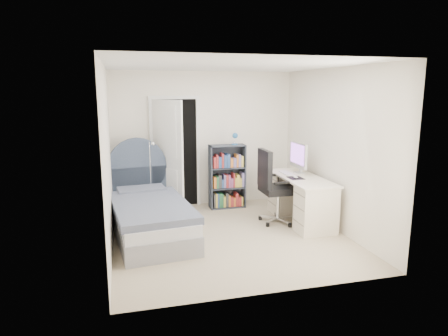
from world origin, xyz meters
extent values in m
cube|color=tan|center=(0.00, 0.00, -0.03)|extent=(3.40, 3.60, 0.05)
cube|color=white|center=(0.00, 0.00, 2.52)|extent=(3.40, 3.60, 0.05)
cube|color=white|center=(0.00, 1.82, 1.25)|extent=(3.40, 0.05, 2.50)
cube|color=white|center=(0.00, -1.82, 1.25)|extent=(3.40, 0.05, 2.50)
cube|color=white|center=(-1.72, 0.00, 1.25)|extent=(0.05, 3.60, 2.50)
cube|color=white|center=(1.72, 0.00, 1.25)|extent=(0.05, 3.60, 2.50)
cube|color=black|center=(-0.55, 1.80, 1.00)|extent=(0.80, 0.01, 2.00)
cube|color=white|center=(-0.98, 1.77, 1.00)|extent=(0.06, 0.06, 2.00)
cube|color=white|center=(-0.12, 1.77, 1.00)|extent=(0.06, 0.06, 2.00)
cube|color=white|center=(-0.55, 1.77, 2.03)|extent=(0.92, 0.06, 0.06)
cube|color=white|center=(-0.73, 1.43, 1.00)|extent=(0.47, 0.69, 2.00)
cube|color=gray|center=(-1.14, 0.30, 0.14)|extent=(1.24, 2.23, 0.28)
cube|color=silver|center=(-1.14, 0.30, 0.35)|extent=(1.21, 2.19, 0.17)
cube|color=slate|center=(-1.13, 0.20, 0.48)|extent=(1.24, 1.92, 0.11)
cube|color=slate|center=(-1.23, 1.07, 0.50)|extent=(0.80, 0.51, 0.13)
cube|color=#3B475C|center=(-1.26, 1.41, 0.43)|extent=(1.02, 0.17, 0.85)
cylinder|color=#3B475C|center=(-1.26, 1.41, 0.85)|extent=(1.02, 0.17, 1.01)
cylinder|color=tan|center=(-1.26, 1.47, 0.23)|extent=(0.03, 0.03, 0.45)
cylinder|color=tan|center=(-1.26, 1.77, 0.23)|extent=(0.03, 0.03, 0.45)
cylinder|color=tan|center=(-0.95, 1.47, 0.23)|extent=(0.03, 0.03, 0.45)
cylinder|color=tan|center=(-0.95, 1.77, 0.23)|extent=(0.03, 0.03, 0.45)
cube|color=tan|center=(-1.10, 1.62, 0.44)|extent=(0.36, 0.36, 0.03)
cube|color=tan|center=(-1.10, 1.62, 0.16)|extent=(0.33, 0.33, 0.02)
cube|color=#B24C33|center=(-1.15, 1.62, 0.47)|extent=(0.15, 0.20, 0.03)
cube|color=#3F598C|center=(-1.15, 1.62, 0.50)|extent=(0.14, 0.19, 0.03)
cube|color=#D8CC7F|center=(-1.15, 1.62, 0.53)|extent=(0.13, 0.18, 0.03)
cylinder|color=silver|center=(-1.05, 1.30, 0.01)|extent=(0.19, 0.19, 0.02)
cylinder|color=silver|center=(-1.05, 1.30, 0.65)|extent=(0.01, 0.01, 1.29)
sphere|color=silver|center=(-0.99, 1.26, 1.27)|extent=(0.07, 0.07, 0.07)
cube|color=#353C49|center=(0.04, 1.44, 0.59)|extent=(0.02, 0.28, 1.18)
cube|color=#353C49|center=(0.68, 1.44, 0.59)|extent=(0.02, 0.28, 1.18)
cube|color=#353C49|center=(0.36, 1.44, 1.17)|extent=(0.66, 0.28, 0.02)
cube|color=#353C49|center=(0.36, 1.44, 0.01)|extent=(0.66, 0.28, 0.02)
cube|color=#353C49|center=(0.36, 1.58, 0.59)|extent=(0.66, 0.01, 1.18)
cube|color=#353C49|center=(0.36, 1.44, 0.38)|extent=(0.62, 0.26, 0.02)
cube|color=#353C49|center=(0.36, 1.44, 0.75)|extent=(0.62, 0.26, 0.02)
cylinder|color=#2564A3|center=(0.50, 1.44, 1.19)|extent=(0.11, 0.11, 0.02)
cylinder|color=silver|center=(0.50, 1.44, 1.26)|extent=(0.02, 0.02, 0.15)
sphere|color=#2564A3|center=(0.50, 1.42, 1.35)|extent=(0.10, 0.10, 0.10)
cube|color=#3F3F3F|center=(0.09, 1.42, 0.16)|extent=(0.03, 0.20, 0.26)
cube|color=#D8BF4C|center=(0.13, 1.42, 0.16)|extent=(0.03, 0.20, 0.26)
cube|color=#335999|center=(0.17, 1.42, 0.16)|extent=(0.03, 0.20, 0.26)
cube|color=#337F4C|center=(0.21, 1.42, 0.16)|extent=(0.04, 0.20, 0.26)
cube|color=#337F4C|center=(0.24, 1.42, 0.16)|extent=(0.03, 0.20, 0.25)
cube|color=#D8BF4C|center=(0.28, 1.42, 0.13)|extent=(0.04, 0.20, 0.20)
cube|color=#3F3F3F|center=(0.33, 1.42, 0.16)|extent=(0.05, 0.20, 0.25)
cube|color=orange|center=(0.38, 1.42, 0.14)|extent=(0.03, 0.20, 0.21)
cube|color=#B23333|center=(0.43, 1.42, 0.11)|extent=(0.05, 0.20, 0.17)
cube|color=orange|center=(0.48, 1.42, 0.11)|extent=(0.03, 0.20, 0.16)
cube|color=#B23333|center=(0.52, 1.42, 0.15)|extent=(0.05, 0.20, 0.25)
cube|color=#B23333|center=(0.58, 1.42, 0.11)|extent=(0.05, 0.20, 0.17)
cube|color=#D8BF4C|center=(0.62, 1.42, 0.11)|extent=(0.03, 0.20, 0.17)
cube|color=orange|center=(0.10, 1.42, 0.50)|extent=(0.05, 0.20, 0.20)
cube|color=#337F4C|center=(0.15, 1.42, 0.50)|extent=(0.04, 0.20, 0.21)
cube|color=#3F3F3F|center=(0.20, 1.42, 0.51)|extent=(0.05, 0.20, 0.24)
cube|color=#335999|center=(0.25, 1.42, 0.47)|extent=(0.03, 0.20, 0.16)
cube|color=#7F72B2|center=(0.29, 1.42, 0.51)|extent=(0.03, 0.20, 0.24)
cube|color=#B23333|center=(0.33, 1.42, 0.51)|extent=(0.04, 0.20, 0.24)
cube|color=#994C7F|center=(0.38, 1.42, 0.51)|extent=(0.04, 0.20, 0.23)
cube|color=#994C7F|center=(0.43, 1.42, 0.48)|extent=(0.04, 0.20, 0.17)
cube|color=#B23333|center=(0.46, 1.42, 0.53)|extent=(0.03, 0.20, 0.26)
cube|color=#D8BF4C|center=(0.50, 1.42, 0.49)|extent=(0.03, 0.20, 0.18)
cube|color=#D8BF4C|center=(0.54, 1.42, 0.51)|extent=(0.05, 0.20, 0.23)
cube|color=#D8BF4C|center=(0.59, 1.42, 0.48)|extent=(0.04, 0.20, 0.16)
cube|color=#7F72B2|center=(0.64, 1.42, 0.53)|extent=(0.04, 0.20, 0.26)
cube|color=#B23333|center=(0.10, 1.42, 0.87)|extent=(0.05, 0.20, 0.20)
cube|color=#B23333|center=(0.15, 1.42, 0.89)|extent=(0.03, 0.20, 0.24)
cube|color=#335999|center=(0.20, 1.42, 0.87)|extent=(0.05, 0.20, 0.20)
cube|color=#B23333|center=(0.25, 1.42, 0.90)|extent=(0.04, 0.20, 0.26)
cube|color=#335999|center=(0.30, 1.42, 0.89)|extent=(0.05, 0.20, 0.23)
cube|color=#335999|center=(0.36, 1.42, 0.89)|extent=(0.05, 0.20, 0.24)
cube|color=orange|center=(0.42, 1.42, 0.86)|extent=(0.05, 0.20, 0.16)
cube|color=#7F72B2|center=(0.48, 1.42, 0.86)|extent=(0.05, 0.20, 0.17)
cube|color=orange|center=(0.53, 1.42, 0.89)|extent=(0.03, 0.20, 0.23)
cube|color=#7F72B2|center=(0.57, 1.42, 0.89)|extent=(0.04, 0.20, 0.23)
cube|color=#D8BF4C|center=(0.62, 1.42, 0.87)|extent=(0.04, 0.20, 0.20)
cube|color=#F0E3C9|center=(1.32, 0.33, 0.74)|extent=(0.62, 1.56, 0.03)
cube|color=#F0E3C9|center=(1.32, -0.22, 0.36)|extent=(0.57, 0.42, 0.73)
cube|color=#F0E3C9|center=(1.32, 0.89, 0.36)|extent=(0.57, 0.42, 0.73)
cube|color=silver|center=(1.42, 0.65, 0.77)|extent=(0.17, 0.17, 0.01)
cube|color=silver|center=(1.46, 0.65, 0.88)|extent=(0.03, 0.06, 0.23)
cube|color=silver|center=(1.40, 0.65, 1.07)|extent=(0.05, 0.58, 0.42)
cube|color=#B25EE5|center=(1.38, 0.65, 1.09)|extent=(0.00, 0.52, 0.33)
cube|color=white|center=(1.20, 0.65, 0.77)|extent=(0.14, 0.42, 0.02)
cube|color=black|center=(1.20, 0.28, 0.76)|extent=(0.23, 0.27, 0.00)
ellipsoid|color=white|center=(1.20, 0.28, 0.78)|extent=(0.06, 0.10, 0.03)
cube|color=silver|center=(1.10, 0.40, 0.07)|extent=(0.31, 0.04, 0.03)
cylinder|color=black|center=(1.25, 0.40, 0.03)|extent=(0.06, 0.06, 0.07)
cube|color=silver|center=(1.00, 0.54, 0.07)|extent=(0.14, 0.31, 0.03)
cylinder|color=black|center=(1.04, 0.69, 0.03)|extent=(0.06, 0.06, 0.07)
cube|color=silver|center=(0.83, 0.49, 0.07)|extent=(0.28, 0.22, 0.03)
cylinder|color=black|center=(0.71, 0.58, 0.03)|extent=(0.06, 0.06, 0.07)
cube|color=silver|center=(0.83, 0.31, 0.07)|extent=(0.28, 0.22, 0.03)
cylinder|color=black|center=(0.71, 0.22, 0.03)|extent=(0.06, 0.06, 0.07)
cube|color=silver|center=(1.00, 0.26, 0.07)|extent=(0.14, 0.31, 0.03)
cylinder|color=black|center=(1.04, 0.11, 0.03)|extent=(0.06, 0.06, 0.07)
cylinder|color=silver|center=(0.95, 0.40, 0.30)|extent=(0.06, 0.06, 0.47)
cube|color=black|center=(0.95, 0.40, 0.56)|extent=(0.54, 0.54, 0.10)
cube|color=black|center=(0.71, 0.40, 0.92)|extent=(0.08, 0.49, 0.61)
cube|color=black|center=(0.93, 0.11, 0.74)|extent=(0.34, 0.04, 0.03)
cube|color=black|center=(0.93, 0.69, 0.74)|extent=(0.34, 0.04, 0.03)
camera|label=1|loc=(-1.51, -5.52, 2.17)|focal=32.00mm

